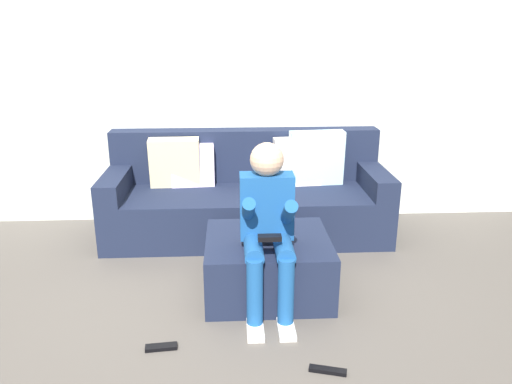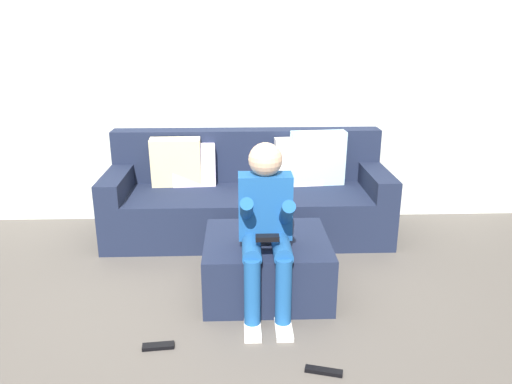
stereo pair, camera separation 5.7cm
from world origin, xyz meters
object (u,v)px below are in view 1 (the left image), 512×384
at_px(ottoman, 268,265).
at_px(person_seated, 268,220).
at_px(remote_near_ottoman, 328,370).
at_px(couch_sectional, 247,196).
at_px(remote_by_storage_bin, 161,347).

relative_size(ottoman, person_seated, 0.78).
relative_size(ottoman, remote_near_ottoman, 4.17).
bearing_deg(couch_sectional, remote_near_ottoman, -79.69).
bearing_deg(person_seated, remote_by_storage_bin, -145.43).
xyz_separation_m(couch_sectional, remote_near_ottoman, (0.35, -1.94, -0.32)).
distance_m(couch_sectional, person_seated, 1.29).
bearing_deg(remote_by_storage_bin, ottoman, 38.39).
relative_size(couch_sectional, remote_near_ottoman, 12.00).
bearing_deg(person_seated, ottoman, 85.23).
bearing_deg(person_seated, couch_sectional, 93.84).
height_order(person_seated, remote_by_storage_bin, person_seated).
bearing_deg(remote_near_ottoman, couch_sectional, 116.07).
distance_m(remote_near_ottoman, remote_by_storage_bin, 0.94).
bearing_deg(remote_by_storage_bin, remote_near_ottoman, -21.10).
relative_size(person_seated, remote_near_ottoman, 5.36).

